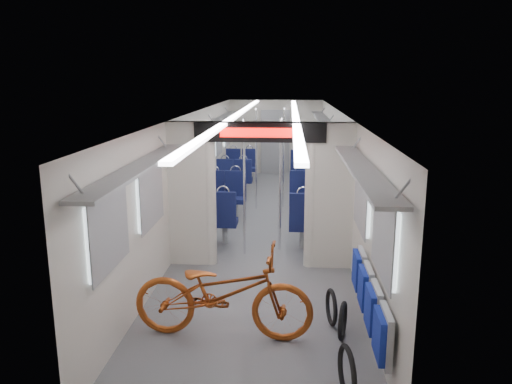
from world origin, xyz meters
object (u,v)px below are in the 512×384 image
bike_hoop_b (343,323)px  bike_hoop_c (331,309)px  stanchion_near_left (244,188)px  stanchion_near_right (280,186)px  seat_bay_near_left (218,203)px  seat_bay_far_right (307,171)px  stanchion_far_left (256,159)px  flip_bench (369,298)px  seat_bay_near_right (314,205)px  bicycle (223,293)px  stanchion_far_right (283,158)px  seat_bay_far_left (238,169)px  bike_hoop_a (347,375)px

bike_hoop_b → bike_hoop_c: 0.36m
stanchion_near_left → stanchion_near_right: same height
bike_hoop_b → seat_bay_near_left: bearing=115.9°
seat_bay_far_right → stanchion_far_left: size_ratio=0.87×
flip_bench → seat_bay_near_right: bearing=95.7°
bicycle → stanchion_far_left: (-0.01, 5.90, 0.60)m
bike_hoop_b → bicycle: bearing=-178.7°
seat_bay_far_right → stanchion_far_right: size_ratio=0.87×
seat_bay_near_left → stanchion_near_left: bearing=-65.1°
seat_bay_far_right → stanchion_near_left: bearing=-103.8°
bike_hoop_b → seat_bay_far_left: size_ratio=0.23×
bicycle → bike_hoop_a: (1.31, -1.08, -0.31)m
bike_hoop_c → stanchion_near_right: stanchion_near_right is taller
seat_bay_far_right → stanchion_near_right: (-0.63, -4.74, 0.62)m
bike_hoop_c → seat_bay_far_right: bearing=90.4°
bicycle → stanchion_far_left: bearing=3.4°
flip_bench → bike_hoop_b: (-0.26, 0.14, -0.38)m
bike_hoop_a → bike_hoop_c: size_ratio=1.16×
stanchion_near_left → seat_bay_far_left: bearing=97.1°
bike_hoop_a → seat_bay_far_right: seat_bay_far_right is taller
seat_bay_near_right → stanchion_far_left: size_ratio=0.98×
bicycle → stanchion_far_right: stanchion_far_right is taller
bike_hoop_a → stanchion_near_left: stanchion_near_left is taller
stanchion_far_left → seat_bay_near_right: bearing=-55.3°
bike_hoop_c → seat_bay_far_left: 7.86m
bicycle → seat_bay_far_left: size_ratio=1.05×
bike_hoop_a → stanchion_far_left: size_ratio=0.23×
stanchion_far_left → stanchion_far_right: (0.62, 0.17, 0.00)m
seat_bay_near_right → stanchion_far_right: 2.13m
seat_bay_near_right → bike_hoop_c: bearing=-89.2°
seat_bay_far_left → stanchion_far_right: stanchion_far_right is taller
seat_bay_far_left → stanchion_far_left: (0.63, -2.09, 0.62)m
stanchion_near_left → bike_hoop_b: bearing=-63.6°
seat_bay_far_left → stanchion_far_right: (1.25, -1.92, 0.62)m
bike_hoop_c → seat_bay_far_right: size_ratio=0.23×
seat_bay_near_left → stanchion_near_left: stanchion_near_left is taller
stanchion_near_right → stanchion_far_right: same height
seat_bay_near_left → seat_bay_far_left: size_ratio=1.07×
seat_bay_near_right → stanchion_far_right: bearing=107.6°
bike_hoop_b → bike_hoop_a: bearing=-93.8°
bicycle → stanchion_near_right: stanchion_near_right is taller
seat_bay_far_left → stanchion_far_left: 2.27m
stanchion_far_left → stanchion_near_right: bearing=-77.9°
bicycle → seat_bay_near_left: size_ratio=0.97×
flip_bench → stanchion_far_right: 6.29m
bicycle → bike_hoop_a: bicycle is taller
stanchion_far_left → seat_bay_near_left: bearing=-110.5°
seat_bay_far_left → bike_hoop_b: bearing=-75.7°
flip_bench → stanchion_near_right: stanchion_near_right is taller
bike_hoop_a → seat_bay_near_left: size_ratio=0.25×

